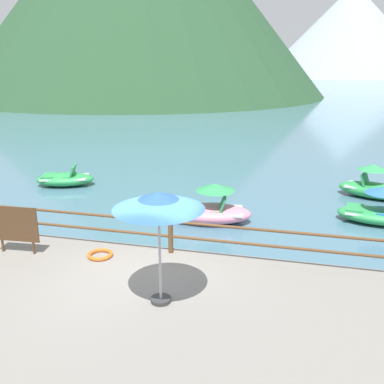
# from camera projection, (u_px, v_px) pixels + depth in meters

# --- Properties ---
(ground_plane) EXTENTS (200.00, 200.00, 0.00)m
(ground_plane) POSITION_uv_depth(u_px,v_px,m) (272.00, 108.00, 46.29)
(ground_plane) COLOR #477084
(promenade_dock) EXTENTS (28.00, 8.00, 0.40)m
(promenade_dock) POSITION_uv_depth(u_px,v_px,m) (107.00, 358.00, 7.05)
(promenade_dock) COLOR gray
(promenade_dock) RESTS_ON ground
(dock_railing) EXTENTS (23.92, 0.12, 0.95)m
(dock_railing) POSITION_uv_depth(u_px,v_px,m) (171.00, 230.00, 10.30)
(dock_railing) COLOR brown
(dock_railing) RESTS_ON promenade_dock
(sign_board) EXTENTS (1.18, 0.13, 1.19)m
(sign_board) POSITION_uv_depth(u_px,v_px,m) (15.00, 225.00, 10.25)
(sign_board) COLOR silver
(sign_board) RESTS_ON promenade_dock
(beach_umbrella) EXTENTS (1.70, 1.70, 2.24)m
(beach_umbrella) POSITION_uv_depth(u_px,v_px,m) (159.00, 202.00, 7.73)
(beach_umbrella) COLOR #B2B2B7
(beach_umbrella) RESTS_ON promenade_dock
(life_ring) EXTENTS (0.61, 0.61, 0.09)m
(life_ring) POSITION_uv_depth(u_px,v_px,m) (100.00, 255.00, 10.24)
(life_ring) COLOR orange
(life_ring) RESTS_ON promenade_dock
(pedal_boat_0) EXTENTS (2.58, 1.87, 0.85)m
(pedal_boat_0) POSITION_uv_depth(u_px,v_px,m) (65.00, 179.00, 17.47)
(pedal_boat_0) COLOR green
(pedal_boat_0) RESTS_ON ground
(pedal_boat_1) EXTENTS (2.79, 1.92, 1.26)m
(pedal_boat_1) POSITION_uv_depth(u_px,v_px,m) (374.00, 187.00, 15.88)
(pedal_boat_1) COLOR green
(pedal_boat_1) RESTS_ON ground
(pedal_boat_2) EXTENTS (2.50, 1.50, 1.21)m
(pedal_boat_2) POSITION_uv_depth(u_px,v_px,m) (377.00, 211.00, 13.38)
(pedal_boat_2) COLOR green
(pedal_boat_2) RESTS_ON ground
(pedal_boat_3) EXTENTS (2.69, 1.63, 1.26)m
(pedal_boat_3) POSITION_uv_depth(u_px,v_px,m) (211.00, 209.00, 13.47)
(pedal_boat_3) COLOR pink
(pedal_boat_3) RESTS_ON ground
(distant_peak) EXTENTS (54.90, 54.90, 27.83)m
(distant_peak) POSITION_uv_depth(u_px,v_px,m) (350.00, 31.00, 135.09)
(distant_peak) COLOR #9EADBC
(distant_peak) RESTS_ON ground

